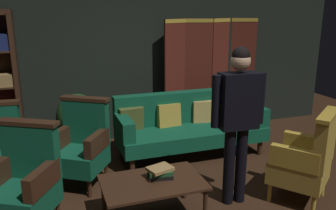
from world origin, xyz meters
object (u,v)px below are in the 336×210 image
object	(u,v)px
book_tan_leather	(160,169)
folding_screen	(209,74)
potted_plant	(78,120)
book_green_cloth	(160,172)
velvet_couch	(189,123)
coffee_table	(153,185)
standing_figure	(238,112)
armchair_wing_left	(81,145)
armchair_gilt_accent	(306,159)
armchair_wing_right	(24,181)
book_black_cloth	(160,176)

from	to	relation	value
book_tan_leather	folding_screen	bearing A→B (deg)	54.62
potted_plant	book_green_cloth	distance (m)	2.02
velvet_couch	coffee_table	distance (m)	1.76
coffee_table	standing_figure	world-z (taller)	standing_figure
armchair_wing_left	book_tan_leather	xyz separation A→B (m)	(0.67, -0.98, 0.03)
armchair_gilt_accent	book_tan_leather	distance (m)	1.60
coffee_table	potted_plant	distance (m)	2.04
armchair_wing_left	potted_plant	xyz separation A→B (m)	(0.05, 0.94, 0.03)
standing_figure	armchair_wing_right	bearing A→B (deg)	173.79
velvet_couch	armchair_gilt_accent	world-z (taller)	armchair_gilt_accent
armchair_gilt_accent	coffee_table	bearing A→B (deg)	173.25
standing_figure	book_tan_leather	world-z (taller)	standing_figure
folding_screen	armchair_wing_left	world-z (taller)	folding_screen
armchair_gilt_accent	book_tan_leather	xyz separation A→B (m)	(-1.58, 0.24, 0.03)
book_black_cloth	book_green_cloth	world-z (taller)	book_green_cloth
book_tan_leather	book_green_cloth	bearing A→B (deg)	-90.00
book_black_cloth	folding_screen	bearing A→B (deg)	54.62
coffee_table	book_tan_leather	size ratio (longest dim) A/B	4.22
armchair_wing_right	potted_plant	bearing A→B (deg)	68.80
standing_figure	book_green_cloth	size ratio (longest dim) A/B	7.37
armchair_wing_left	book_tan_leather	distance (m)	1.19
folding_screen	armchair_gilt_accent	world-z (taller)	folding_screen
book_green_cloth	armchair_gilt_accent	bearing A→B (deg)	-8.59
armchair_gilt_accent	book_black_cloth	world-z (taller)	armchair_gilt_accent
armchair_wing_left	potted_plant	bearing A→B (deg)	86.84
velvet_couch	book_tan_leather	size ratio (longest dim) A/B	8.95
book_green_cloth	armchair_wing_right	bearing A→B (deg)	170.15
armchair_wing_left	book_tan_leather	size ratio (longest dim) A/B	4.39
standing_figure	book_black_cloth	world-z (taller)	standing_figure
coffee_table	book_tan_leather	xyz separation A→B (m)	(0.09, 0.04, 0.15)
armchair_gilt_accent	armchair_wing_right	xyz separation A→B (m)	(-2.86, 0.46, 0.00)
potted_plant	coffee_table	bearing A→B (deg)	-74.87
book_green_cloth	folding_screen	bearing A→B (deg)	54.62
armchair_gilt_accent	book_green_cloth	size ratio (longest dim) A/B	4.50
velvet_couch	armchair_wing_left	world-z (taller)	armchair_wing_left
coffee_table	armchair_wing_right	world-z (taller)	armchair_wing_right
book_black_cloth	book_green_cloth	distance (m)	0.04
book_tan_leather	armchair_wing_left	bearing A→B (deg)	124.64
armchair_wing_right	book_black_cloth	size ratio (longest dim) A/B	4.27
coffee_table	book_black_cloth	size ratio (longest dim) A/B	4.11
standing_figure	book_tan_leather	xyz separation A→B (m)	(-0.84, 0.01, -0.50)
standing_figure	book_green_cloth	distance (m)	1.00
book_black_cloth	velvet_couch	bearing A→B (deg)	57.63
armchair_wing_left	potted_plant	size ratio (longest dim) A/B	1.16
coffee_table	velvet_couch	bearing A→B (deg)	55.83
velvet_couch	potted_plant	world-z (taller)	potted_plant
folding_screen	book_tan_leather	world-z (taller)	folding_screen
velvet_couch	armchair_wing_left	distance (m)	1.63
armchair_wing_right	book_black_cloth	world-z (taller)	armchair_wing_right
velvet_couch	armchair_wing_left	size ratio (longest dim) A/B	2.04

